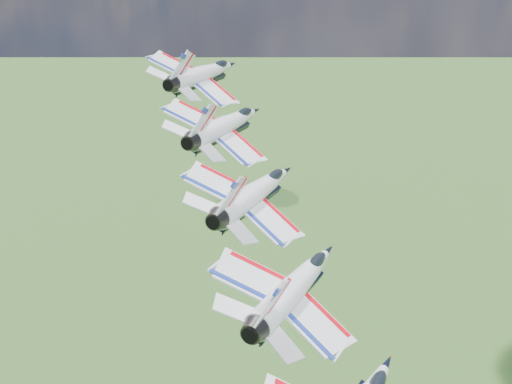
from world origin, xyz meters
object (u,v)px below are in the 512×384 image
at_px(jet_3, 296,285).
at_px(jet_2, 256,192).
at_px(jet_1, 227,125).
at_px(jet_0, 204,73).

bearing_deg(jet_3, jet_2, 130.05).
bearing_deg(jet_1, jet_3, -49.95).
bearing_deg(jet_3, jet_0, 130.05).
xyz_separation_m(jet_0, jet_1, (7.92, -9.42, -3.17)).
bearing_deg(jet_1, jet_0, 130.05).
height_order(jet_1, jet_2, jet_1).
height_order(jet_0, jet_3, jet_0).
bearing_deg(jet_3, jet_1, 130.05).
relative_size(jet_0, jet_1, 1.00).
bearing_deg(jet_0, jet_2, -49.95).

